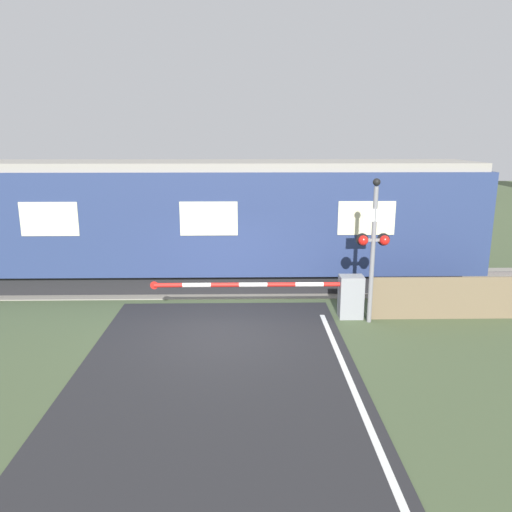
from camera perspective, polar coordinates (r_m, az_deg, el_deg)
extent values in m
plane|color=#475638|center=(12.06, -3.89, -8.56)|extent=(80.00, 80.00, 0.00)
cube|color=gray|center=(15.79, -3.22, -3.08)|extent=(36.00, 3.20, 0.03)
cube|color=#595451|center=(15.08, -3.32, -3.63)|extent=(36.00, 0.08, 0.10)
cube|color=#595451|center=(16.46, -3.13, -2.14)|extent=(36.00, 0.08, 0.10)
cube|color=black|center=(15.74, -4.88, -2.09)|extent=(14.71, 2.41, 0.60)
cube|color=navy|center=(15.35, -5.02, 4.32)|extent=(15.99, 2.83, 2.96)
cube|color=gray|center=(15.18, -5.14, 10.29)|extent=(15.67, 2.61, 0.24)
cube|color=beige|center=(14.27, 12.52, 4.25)|extent=(1.60, 0.02, 0.95)
cube|color=beige|center=(13.91, -5.42, 4.27)|extent=(1.60, 0.02, 0.95)
cube|color=beige|center=(14.90, -22.57, 3.91)|extent=(1.60, 0.02, 0.95)
cube|color=gray|center=(12.95, 10.78, -4.60)|extent=(0.60, 0.44, 1.10)
cylinder|color=gray|center=(12.85, 10.85, -3.18)|extent=(0.16, 0.16, 0.18)
cylinder|color=red|center=(12.78, 9.29, -3.21)|extent=(0.71, 0.11, 0.11)
cylinder|color=white|center=(12.68, 6.12, -3.25)|extent=(0.71, 0.11, 0.11)
cylinder|color=red|center=(12.61, 2.91, -3.28)|extent=(0.71, 0.11, 0.11)
cylinder|color=white|center=(12.58, -0.33, -3.30)|extent=(0.71, 0.11, 0.11)
cylinder|color=red|center=(12.59, -3.57, -3.31)|extent=(0.71, 0.11, 0.11)
cylinder|color=white|center=(12.64, -6.80, -3.32)|extent=(0.71, 0.11, 0.11)
cylinder|color=red|center=(12.73, -9.99, -3.31)|extent=(0.71, 0.11, 0.11)
cylinder|color=red|center=(12.79, -11.56, -3.30)|extent=(0.20, 0.02, 0.20)
cylinder|color=gray|center=(12.43, 13.17, -0.03)|extent=(0.11, 0.11, 3.38)
cube|color=gray|center=(12.34, 13.27, 1.80)|extent=(0.64, 0.07, 0.07)
sphere|color=red|center=(12.23, 12.16, 1.76)|extent=(0.24, 0.24, 0.24)
sphere|color=red|center=(12.36, 14.49, 1.75)|extent=(0.24, 0.24, 0.24)
cylinder|color=black|center=(12.34, 12.04, 1.86)|extent=(0.30, 0.06, 0.30)
cylinder|color=black|center=(12.47, 14.35, 1.85)|extent=(0.30, 0.06, 0.30)
cube|color=white|center=(12.20, 13.47, 4.56)|extent=(0.58, 0.02, 0.30)
sphere|color=black|center=(12.14, 13.63, 8.21)|extent=(0.18, 0.18, 0.18)
cube|color=#726047|center=(13.52, 20.89, -4.51)|extent=(3.80, 0.06, 1.10)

